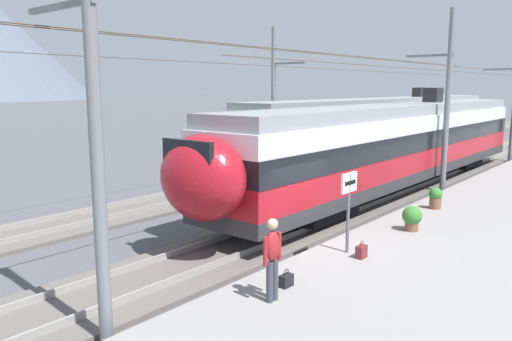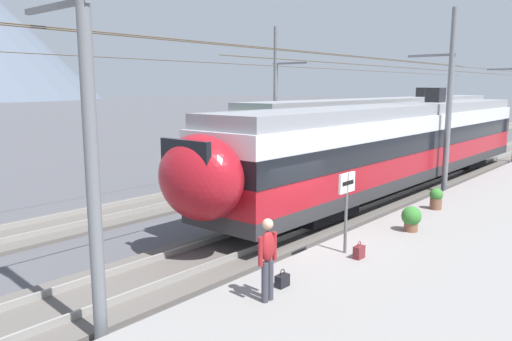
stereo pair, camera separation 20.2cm
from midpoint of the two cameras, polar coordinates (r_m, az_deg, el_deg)
ground_plane at (r=14.46m, az=3.36°, el=-8.94°), size 400.00×400.00×0.00m
platform_slab at (r=12.34m, az=22.12°, el=-12.05°), size 120.00×7.50×0.37m
track_near at (r=15.07m, az=0.04°, el=-7.88°), size 120.00×3.00×0.28m
track_far at (r=19.31m, az=-13.76°, el=-4.26°), size 120.00×3.00×0.28m
train_near_platform at (r=22.46m, az=15.43°, el=3.16°), size 24.79×2.86×4.27m
train_far_track at (r=35.72m, az=14.65°, el=5.45°), size 32.51×2.93×4.27m
catenary_mast_west at (r=8.85m, az=-19.09°, el=7.37°), size 47.05×2.06×8.35m
catenary_mast_mid at (r=22.72m, az=20.53°, el=7.68°), size 47.05×2.06×7.81m
catenary_mast_far_side at (r=27.67m, az=2.04°, el=8.49°), size 47.05×2.23×7.81m
platform_sign at (r=12.80m, az=10.13°, el=-2.69°), size 0.70×0.08×2.08m
passenger_walking at (r=9.92m, az=1.29°, el=-9.68°), size 0.53×0.22×1.69m
handbag_beside_passenger at (r=10.88m, az=2.94°, el=-12.45°), size 0.32×0.18×0.39m
handbag_near_sign at (r=12.80m, az=11.52°, el=-9.08°), size 0.32×0.18×0.45m
potted_plant_platform_edge at (r=18.48m, az=19.57°, el=-2.90°), size 0.45×0.45×0.75m
potted_plant_by_shelter at (r=15.45m, az=17.07°, el=-5.08°), size 0.58×0.58×0.75m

